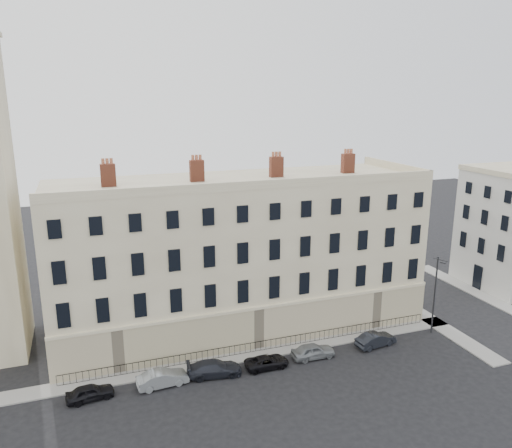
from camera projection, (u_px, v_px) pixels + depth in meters
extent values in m
plane|color=black|center=(348.00, 369.00, 42.87)|extent=(160.00, 160.00, 0.00)
cube|color=#C4B692|center=(238.00, 253.00, 50.01)|extent=(36.00, 12.00, 15.00)
cube|color=#BCAB8D|center=(259.00, 329.00, 45.84)|extent=(36.10, 0.18, 4.00)
cube|color=#BCAB8D|center=(389.00, 283.00, 57.22)|extent=(0.18, 12.10, 4.00)
cube|color=#C4B692|center=(258.00, 185.00, 42.70)|extent=(36.00, 0.35, 0.80)
cube|color=#C4B692|center=(395.00, 166.00, 53.80)|extent=(0.35, 12.00, 0.80)
cube|color=brown|center=(108.00, 175.00, 44.02)|extent=(1.30, 0.70, 2.00)
cube|color=brown|center=(197.00, 171.00, 46.60)|extent=(1.30, 0.70, 2.00)
cube|color=brown|center=(276.00, 167.00, 49.18)|extent=(1.30, 0.70, 2.00)
cube|color=brown|center=(348.00, 163.00, 51.76)|extent=(1.30, 0.70, 2.00)
cube|color=gray|center=(220.00, 360.00, 44.19)|extent=(48.00, 2.00, 0.12)
cube|color=gray|center=(416.00, 311.00, 54.35)|extent=(2.00, 24.00, 0.12)
cube|color=gray|center=(476.00, 293.00, 59.41)|extent=(2.00, 20.00, 0.12)
cube|color=black|center=(261.00, 341.00, 45.61)|extent=(35.00, 0.04, 0.04)
cube|color=black|center=(261.00, 350.00, 45.84)|extent=(35.00, 0.04, 0.04)
imported|color=black|center=(90.00, 392.00, 38.48)|extent=(3.75, 1.87, 1.23)
imported|color=gray|center=(162.00, 378.00, 40.28)|extent=(4.23, 1.77, 1.36)
imported|color=#1F222A|center=(214.00, 368.00, 41.76)|extent=(4.81, 2.48, 1.33)
imported|color=black|center=(267.00, 362.00, 43.03)|extent=(3.86, 1.79, 1.07)
imported|color=gray|center=(313.00, 351.00, 44.60)|extent=(4.00, 1.67, 1.35)
imported|color=black|center=(376.00, 340.00, 46.70)|extent=(4.19, 1.97, 1.33)
cylinder|color=#2A2B2F|center=(435.00, 295.00, 48.55)|extent=(0.16, 0.16, 7.93)
cylinder|color=#2A2B2F|center=(441.00, 260.00, 46.91)|extent=(0.64, 1.42, 0.10)
cube|color=#2A2B2F|center=(443.00, 263.00, 46.25)|extent=(0.35, 0.53, 0.12)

